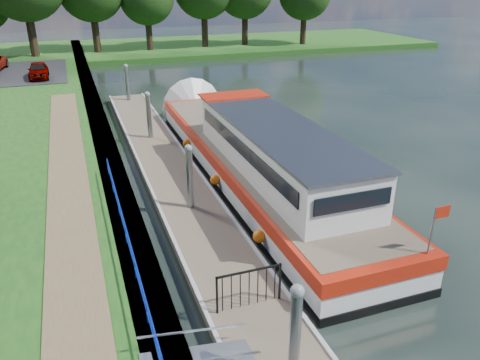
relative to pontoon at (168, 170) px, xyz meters
name	(u,v)px	position (x,y,z in m)	size (l,w,h in m)	color
bank_edge	(108,158)	(-2.55, 2.00, 0.20)	(1.10, 90.00, 0.78)	#473D2D
far_bank	(198,46)	(12.00, 39.00, 0.12)	(60.00, 18.00, 0.60)	#1B4814
footpath	(71,222)	(-4.40, -5.00, 0.62)	(1.60, 40.00, 0.05)	brown
blue_fence	(140,282)	(-2.75, -10.00, 1.13)	(0.04, 18.04, 0.72)	#0C2DBF
pontoon	(168,170)	(0.00, 0.00, 0.00)	(2.50, 30.00, 0.56)	brown
mooring_piles	(166,148)	(0.00, 0.00, 1.10)	(0.30, 27.30, 3.55)	gray
gate_panel	(249,283)	(0.00, -10.80, 0.97)	(1.85, 0.05, 1.15)	black
barge	(250,153)	(3.60, -1.47, 0.90)	(4.36, 21.15, 4.78)	black
car_a	(38,70)	(-6.15, 21.66, 1.30)	(1.53, 3.80, 1.29)	#999999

